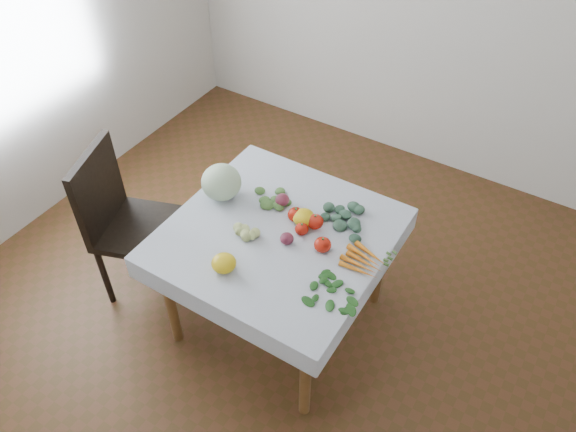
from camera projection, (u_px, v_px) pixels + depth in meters
name	position (u px, v px, depth m)	size (l,w,h in m)	color
ground	(279.00, 318.00, 3.48)	(4.00, 4.00, 0.00)	#55301A
table	(278.00, 246.00, 3.03)	(1.00, 1.00, 0.75)	brown
tablecloth	(278.00, 233.00, 2.96)	(1.12, 1.12, 0.01)	silver
chair	(123.00, 216.00, 3.30)	(0.59, 0.59, 1.02)	black
cabbage	(221.00, 182.00, 3.10)	(0.22, 0.22, 0.20)	beige
tomato_a	(302.00, 229.00, 2.93)	(0.07, 0.07, 0.06)	red
tomato_b	(296.00, 215.00, 3.00)	(0.09, 0.09, 0.08)	red
tomato_c	(315.00, 222.00, 2.96)	(0.09, 0.09, 0.08)	red
tomato_d	(323.00, 245.00, 2.84)	(0.09, 0.09, 0.08)	red
heirloom_back	(304.00, 217.00, 2.98)	(0.12, 0.12, 0.08)	yellow
heirloom_front	(224.00, 263.00, 2.75)	(0.12, 0.12, 0.09)	yellow
onion_a	(282.00, 200.00, 3.10)	(0.08, 0.08, 0.07)	#51172C
onion_b	(287.00, 239.00, 2.89)	(0.07, 0.07, 0.06)	#51172C
tomatillo_cluster	(243.00, 232.00, 2.93)	(0.15, 0.11, 0.05)	#D2DC7F
carrot_bunch	(363.00, 261.00, 2.79)	(0.21, 0.19, 0.03)	orange
kale_bunch	(344.00, 216.00, 3.02)	(0.26, 0.25, 0.04)	#395D47
basil_bunch	(337.00, 296.00, 2.65)	(0.27, 0.21, 0.01)	#20591C
dill_bunch	(272.00, 200.00, 3.13)	(0.24, 0.20, 0.03)	#577F3A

